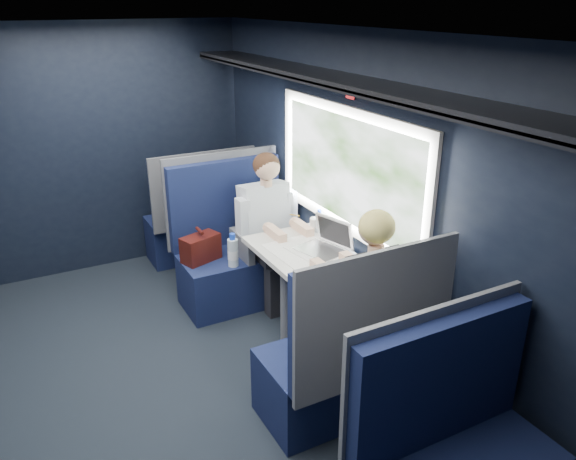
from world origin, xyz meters
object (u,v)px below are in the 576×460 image
woman (368,294)px  man (270,223)px  table (304,263)px  seat_bay_near (235,254)px  cup (315,224)px  seat_row_front (200,220)px  bottle_small (319,223)px  seat_bay_far (348,360)px  laptop (327,242)px

woman → man: bearing=90.0°
table → woman: size_ratio=0.76×
seat_bay_near → cup: 0.80m
seat_row_front → man: size_ratio=0.88×
seat_bay_near → cup: (0.49, -0.52, 0.37)m
seat_row_front → table: bearing=-84.2°
bottle_small → seat_bay_far: bearing=-112.5°
man → bottle_small: size_ratio=6.79×
man → bottle_small: man is taller
seat_row_front → bottle_small: seat_row_front is taller
cup → seat_bay_far: bearing=-111.3°
bottle_small → seat_row_front: bearing=107.6°
seat_bay_near → woman: bearing=-80.6°
seat_bay_far → laptop: seat_bay_far is taller
cup → seat_row_front: bearing=108.4°
table → cup: bearing=49.9°
table → laptop: 0.23m
seat_bay_far → cup: 1.37m
seat_row_front → bottle_small: 1.64m
woman → laptop: bearing=80.9°
laptop → cup: bearing=72.6°
seat_bay_far → laptop: size_ratio=3.18×
man → woman: (0.00, -1.41, 0.01)m
seat_bay_far → man: (0.25, 1.57, 0.30)m
seat_bay_near → seat_bay_far: same height
seat_row_front → woman: bearing=-84.3°
laptop → woman: bearing=-99.1°
seat_row_front → cup: (0.48, -1.44, 0.38)m
cup → seat_bay_near: bearing=133.5°
seat_bay_far → laptop: 1.00m
laptop → bottle_small: (0.12, 0.32, 0.02)m
bottle_small → cup: (-0.00, 0.07, -0.04)m
seat_row_front → man: bearing=-77.2°
seat_row_front → woman: woman is taller
seat_bay_far → bottle_small: bearing=67.5°
seat_bay_far → cup: bearing=68.7°
table → seat_bay_near: 0.93m
man → bottle_small: 0.49m
woman → table: bearing=95.5°
seat_bay_far → bottle_small: size_ratio=6.47×
table → man: 0.70m
man → bottle_small: (0.23, -0.41, 0.11)m
woman → cup: 1.09m
seat_bay_near → laptop: seat_bay_near is taller
woman → bottle_small: bearing=76.9°
man → cup: (0.23, -0.34, 0.07)m
seat_bay_near → laptop: (0.37, -0.91, 0.39)m
seat_bay_far → bottle_small: (0.48, 1.16, 0.41)m
table → cup: 0.48m
man → laptop: (0.11, -0.73, 0.09)m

